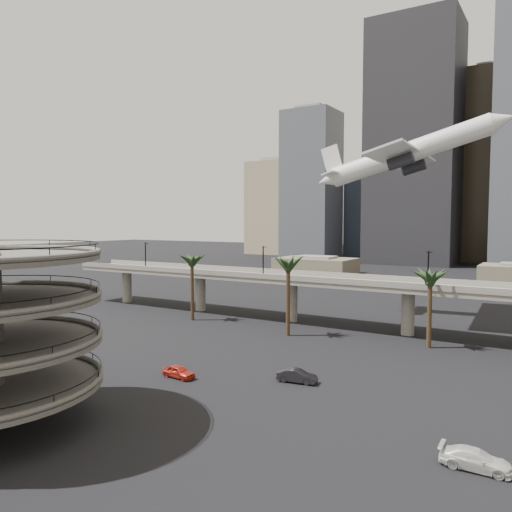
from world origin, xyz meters
The scene contains 8 objects.
ground centered at (0.00, 0.00, 0.00)m, with size 700.00×700.00×0.00m, color black.
overpass centered at (0.00, 55.00, 7.34)m, with size 130.00×9.30×14.70m.
palm_trees centered at (11.58, 47.18, 11.30)m, with size 76.40×18.40×14.00m.
low_buildings centered at (6.89, 142.30, 2.86)m, with size 135.00×27.50×6.80m.
airborne_jet centered at (6.19, 70.40, 32.33)m, with size 38.19×33.78×14.20m.
car_a centered at (-6.83, 16.97, 0.75)m, with size 1.78×4.42×1.51m, color red.
car_b centered at (6.35, 22.96, 0.79)m, with size 1.67×4.78×1.58m, color black.
car_c centered at (27.55, 11.54, 0.78)m, with size 2.18×5.37×1.56m, color silver.
Camera 1 is at (32.57, -29.15, 19.16)m, focal length 35.00 mm.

